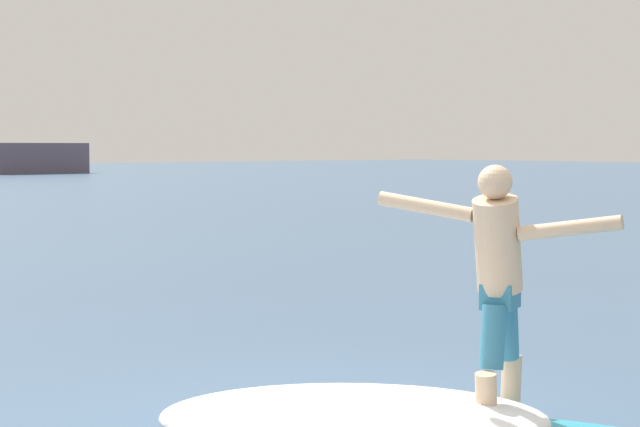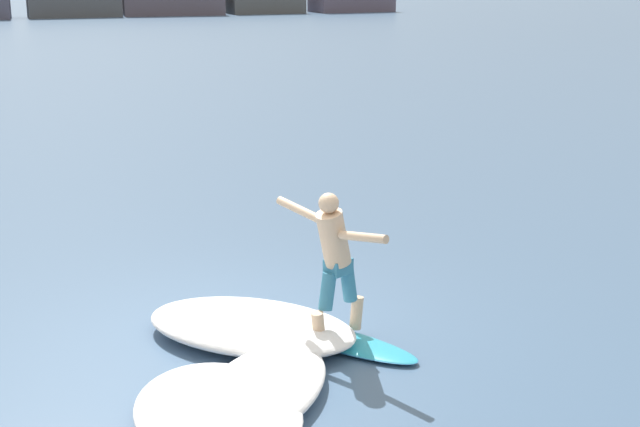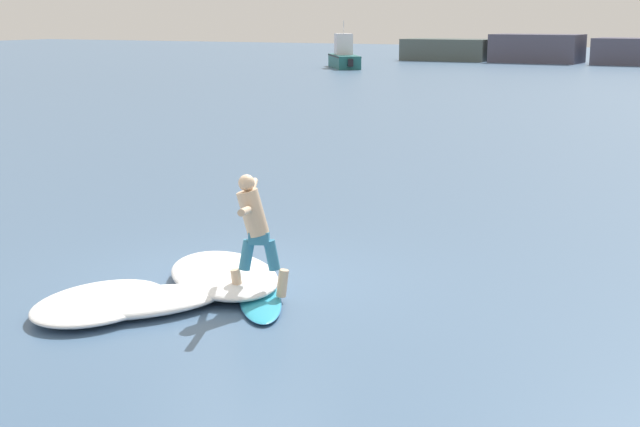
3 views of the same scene
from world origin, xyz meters
The scene contains 7 objects.
ground_plane centered at (0.00, 0.00, 0.00)m, with size 200.00×200.00×0.00m, color #456487.
rock_jetty_breakwater centered at (2.14, 62.00, 1.01)m, with size 52.03×4.20×2.23m.
surfboard centered at (0.76, -0.63, 0.04)m, with size 1.55×1.98×0.22m.
surfer centered at (0.73, -0.68, 1.02)m, with size 0.86×1.41×1.61m.
wave_foam_at_tail centered at (-0.34, -1.63, 0.12)m, with size 2.09×2.29×0.24m.
wave_foam_at_nose centered at (-0.83, -1.89, 0.11)m, with size 1.47×1.99×0.23m.
wave_foam_beside centered at (-0.06, -0.23, 0.15)m, with size 2.69×2.65×0.30m.
Camera 2 is at (-2.40, -8.85, 3.92)m, focal length 50.00 mm.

